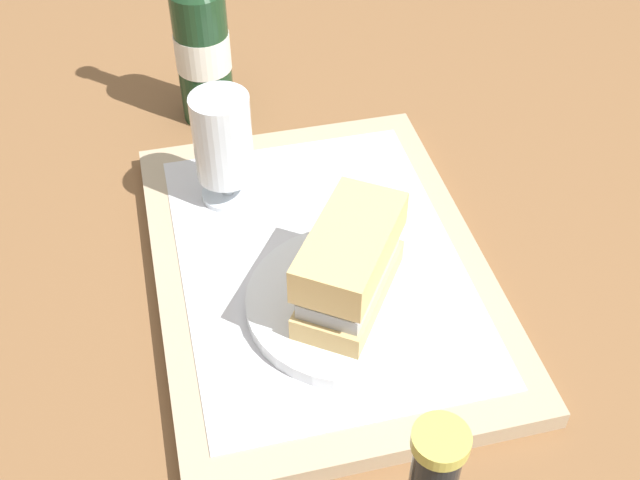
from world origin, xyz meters
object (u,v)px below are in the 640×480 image
(beer_glass, at_px, (223,144))
(beer_bottle, at_px, (201,40))
(sandwich, at_px, (351,262))
(plate, at_px, (348,302))

(beer_glass, relative_size, beer_bottle, 0.47)
(sandwich, distance_m, beer_glass, 0.20)
(beer_bottle, bearing_deg, sandwich, -167.26)
(plate, distance_m, beer_glass, 0.21)
(sandwich, distance_m, beer_bottle, 0.37)
(sandwich, xyz_separation_m, beer_glass, (0.18, 0.09, 0.01))
(plate, height_order, beer_glass, beer_glass)
(beer_bottle, bearing_deg, plate, -167.64)
(beer_bottle, bearing_deg, beer_glass, 178.85)
(plate, relative_size, beer_bottle, 0.71)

